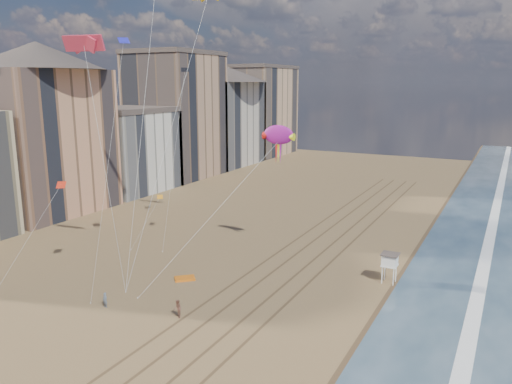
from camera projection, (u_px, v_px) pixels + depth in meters
wet_sand at (448, 260)px, 62.71m from camera, size 260.00×260.00×0.00m
foam at (484, 266)px, 60.81m from camera, size 260.00×260.00×0.00m
tracks at (296, 264)px, 61.49m from camera, size 7.68×120.00×0.01m
buildings at (160, 121)px, 111.23m from camera, size 34.72×131.35×29.00m
lifeguard_stand at (390, 260)px, 55.20m from camera, size 1.87×1.87×3.38m
grounded_kite at (185, 278)px, 56.55m from camera, size 2.63×2.57×0.26m
show_kite at (278, 135)px, 61.38m from camera, size 5.69×9.93×24.92m
kite_flyer_a at (105, 300)px, 49.48m from camera, size 0.57×0.39×1.51m
kite_flyer_b at (178, 309)px, 47.25m from camera, size 1.08×1.09×1.77m
small_kites at (136, 115)px, 60.59m from camera, size 9.92×20.43×21.40m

